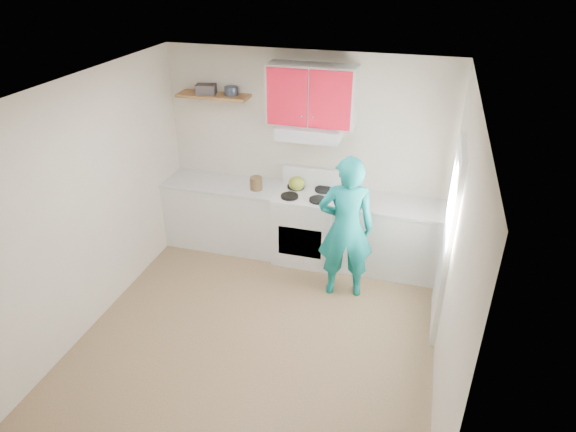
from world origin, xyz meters
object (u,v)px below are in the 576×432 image
(tin, at_px, (231,91))
(kettle, at_px, (297,183))
(person, at_px, (346,228))
(stove, at_px, (306,226))
(crock, at_px, (256,184))

(tin, relative_size, kettle, 0.81)
(person, bearing_deg, tin, -39.00)
(stove, xyz_separation_m, kettle, (-0.15, 0.09, 0.55))
(stove, xyz_separation_m, crock, (-0.65, -0.05, 0.53))
(stove, distance_m, tin, 1.93)
(crock, bearing_deg, kettle, 15.32)
(tin, height_order, kettle, tin)
(tin, relative_size, crock, 0.90)
(tin, bearing_deg, crock, -33.94)
(stove, height_order, person, person)
(tin, distance_m, person, 2.20)
(stove, bearing_deg, tin, 168.65)
(stove, bearing_deg, crock, -175.91)
(crock, xyz_separation_m, person, (1.26, -0.58, -0.13))
(kettle, height_order, person, person)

